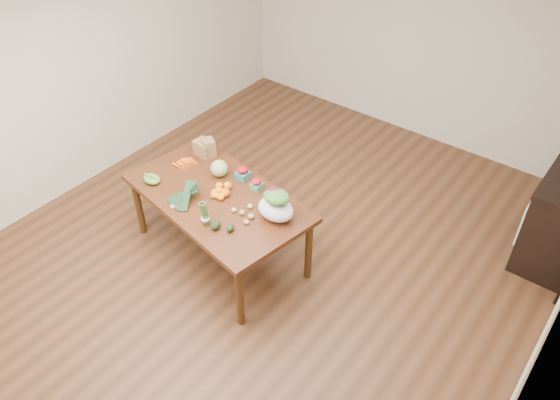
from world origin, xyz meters
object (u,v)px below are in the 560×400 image
Objects in this scene: mandarin_cluster at (219,192)px; asparagus_bundle at (205,213)px; paper_bag at (204,147)px; cabbage at (219,168)px; kale_bunch at (181,196)px; salad_bag at (276,206)px; dining_table at (220,225)px.

mandarin_cluster is 0.72× the size of asparagus_bundle.
cabbage is (0.36, -0.17, -0.01)m from paper_bag.
asparagus_bundle reaches higher than kale_bunch.
asparagus_bundle is 0.62m from salad_bag.
paper_bag reaches higher than dining_table.
salad_bag is (0.43, 0.44, 0.01)m from asparagus_bundle.
paper_bag is 0.40m from cabbage.
dining_table is 0.83m from paper_bag.
mandarin_cluster reaches higher than dining_table.
paper_bag is at bearing 164.54° from salad_bag.
mandarin_cluster is 0.45× the size of kale_bunch.
paper_bag is (-0.55, 0.42, 0.47)m from dining_table.
mandarin_cluster is at bearing 13.89° from dining_table.
kale_bunch is (0.37, -0.69, -0.02)m from paper_bag.
kale_bunch is at bearing -88.86° from cabbage.
paper_bag is 1.51× the size of mandarin_cluster.
cabbage is 0.67× the size of asparagus_bundle.
dining_table is 5.23× the size of salad_bag.
dining_table is at bearing -171.77° from salad_bag.
dining_table is at bearing -37.25° from paper_bag.
mandarin_cluster is (0.03, 0.00, 0.42)m from dining_table.
kale_bunch is 0.89m from salad_bag.
mandarin_cluster is at bearing 124.94° from asparagus_bundle.
salad_bag is at bearing 34.15° from kale_bunch.
asparagus_bundle is at bearing -133.95° from salad_bag.
salad_bag is (0.82, -0.16, 0.05)m from cabbage.
paper_bag is 0.68× the size of kale_bunch.
dining_table is 10.63× the size of cabbage.
asparagus_bundle is at bearing -2.07° from kale_bunch.
dining_table is 0.64m from asparagus_bundle.
paper_bag is 0.71m from mandarin_cluster.
cabbage is (-0.19, 0.25, 0.46)m from dining_table.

